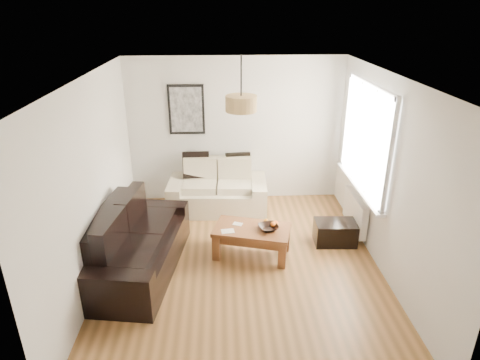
{
  "coord_description": "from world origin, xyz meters",
  "views": [
    {
      "loc": [
        -0.27,
        -4.88,
        3.4
      ],
      "look_at": [
        0.0,
        0.6,
        1.05
      ],
      "focal_mm": 31.03,
      "sensor_mm": 36.0,
      "label": 1
    }
  ],
  "objects_px": {
    "loveseat_cream": "(217,187)",
    "ottoman": "(335,232)",
    "coffee_table": "(252,241)",
    "sofa_leather": "(136,242)"
  },
  "relations": [
    {
      "from": "sofa_leather",
      "to": "ottoman",
      "type": "relative_size",
      "value": 3.33
    },
    {
      "from": "sofa_leather",
      "to": "coffee_table",
      "type": "distance_m",
      "value": 1.63
    },
    {
      "from": "coffee_table",
      "to": "ottoman",
      "type": "xyz_separation_m",
      "value": [
        1.29,
        0.26,
        -0.04
      ]
    },
    {
      "from": "loveseat_cream",
      "to": "ottoman",
      "type": "xyz_separation_m",
      "value": [
        1.79,
        -1.25,
        -0.25
      ]
    },
    {
      "from": "ottoman",
      "to": "sofa_leather",
      "type": "bearing_deg",
      "value": -169.06
    },
    {
      "from": "loveseat_cream",
      "to": "ottoman",
      "type": "relative_size",
      "value": 2.76
    },
    {
      "from": "loveseat_cream",
      "to": "sofa_leather",
      "type": "distance_m",
      "value": 2.11
    },
    {
      "from": "sofa_leather",
      "to": "ottoman",
      "type": "xyz_separation_m",
      "value": [
        2.88,
        0.56,
        -0.27
      ]
    },
    {
      "from": "coffee_table",
      "to": "ottoman",
      "type": "bearing_deg",
      "value": 11.45
    },
    {
      "from": "sofa_leather",
      "to": "coffee_table",
      "type": "bearing_deg",
      "value": -71.25
    }
  ]
}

